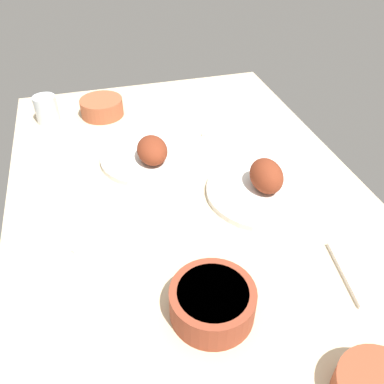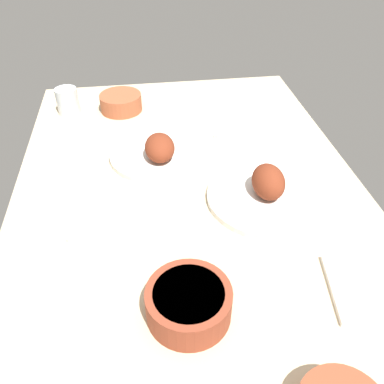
% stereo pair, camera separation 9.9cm
% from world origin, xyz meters
% --- Properties ---
extents(dining_table, '(1.40, 0.90, 0.04)m').
position_xyz_m(dining_table, '(0.00, 0.00, 0.02)').
color(dining_table, '#C6B28E').
rests_on(dining_table, ground).
extents(plate_near_viewer, '(0.29, 0.29, 0.09)m').
position_xyz_m(plate_near_viewer, '(0.03, 0.18, 0.06)').
color(plate_near_viewer, silver).
rests_on(plate_near_viewer, dining_table).
extents(plate_center_main, '(0.26, 0.26, 0.08)m').
position_xyz_m(plate_center_main, '(-0.19, -0.07, 0.06)').
color(plate_center_main, silver).
rests_on(plate_center_main, dining_table).
extents(bowl_sauce, '(0.16, 0.16, 0.06)m').
position_xyz_m(bowl_sauce, '(0.33, -0.05, 0.07)').
color(bowl_sauce, brown).
rests_on(bowl_sauce, dining_table).
extents(bowl_pasta, '(0.14, 0.14, 0.06)m').
position_xyz_m(bowl_pasta, '(-0.50, -0.17, 0.07)').
color(bowl_pasta, '#A35133').
rests_on(bowl_pasta, dining_table).
extents(water_tumbler, '(0.07, 0.07, 0.09)m').
position_xyz_m(water_tumbler, '(-0.50, -0.34, 0.08)').
color(water_tumbler, silver).
rests_on(water_tumbler, dining_table).
extents(folded_napkin, '(0.18, 0.14, 0.01)m').
position_xyz_m(folded_napkin, '(0.33, 0.28, 0.05)').
color(folded_napkin, white).
rests_on(folded_napkin, dining_table).
extents(fork_loose, '(0.16, 0.10, 0.01)m').
position_xyz_m(fork_loose, '(-0.35, 0.16, 0.04)').
color(fork_loose, silver).
rests_on(fork_loose, dining_table).
extents(spoon_loose, '(0.12, 0.14, 0.01)m').
position_xyz_m(spoon_loose, '(0.06, -0.23, 0.04)').
color(spoon_loose, silver).
rests_on(spoon_loose, dining_table).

